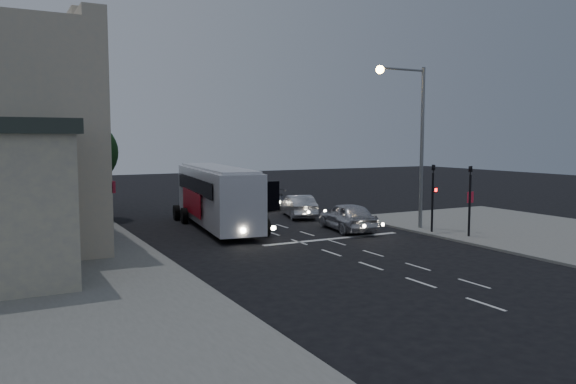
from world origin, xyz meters
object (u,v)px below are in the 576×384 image
car_sedan_c (228,191)px  street_tree (85,149)px  regulatory_sign (470,205)px  streetlight (413,128)px  tour_bus (217,195)px  car_suv (347,217)px  traffic_signal_side (470,192)px  car_sedan_b (256,196)px  traffic_signal_main (433,190)px  car_sedan_a (298,206)px

car_sedan_c → street_tree: bearing=29.2°
regulatory_sign → streetlight: bearing=128.7°
street_tree → streetlight: bearing=-39.5°
tour_bus → car_suv: tour_bus is taller
car_sedan_c → traffic_signal_side: size_ratio=1.36×
car_sedan_b → traffic_signal_main: (3.49, -15.34, 1.60)m
regulatory_sign → streetlight: streetlight is taller
car_sedan_b → traffic_signal_main: 15.82m
car_suv → street_tree: (-12.30, 11.22, 3.69)m
streetlight → car_sedan_b: bearing=103.1°
car_sedan_a → street_tree: bearing=-6.7°
car_sedan_c → tour_bus: bearing=67.1°
traffic_signal_side → streetlight: streetlight is taller
car_suv → car_sedan_c: (-0.15, 17.61, -0.03)m
traffic_signal_side → regulatory_sign: traffic_signal_side is taller
regulatory_sign → car_sedan_c: bearing=103.9°
car_sedan_b → streetlight: streetlight is taller
car_sedan_b → traffic_signal_side: 17.89m
car_sedan_c → street_tree: 14.23m
car_sedan_a → streetlight: (3.02, -7.71, 4.99)m
tour_bus → streetlight: bearing=-26.1°
tour_bus → car_sedan_c: (5.92, 13.05, -1.14)m
car_suv → street_tree: street_tree is taller
car_sedan_b → car_sedan_c: bearing=-91.6°
tour_bus → traffic_signal_side: (10.27, -9.56, 0.50)m
streetlight → car_sedan_c: bearing=100.0°
car_suv → traffic_signal_main: 4.90m
car_sedan_a → regulatory_sign: (4.98, -10.15, 0.86)m
car_sedan_a → regulatory_sign: size_ratio=2.04×
streetlight → car_sedan_a: bearing=111.4°
street_tree → traffic_signal_side: bearing=-44.5°
traffic_signal_side → tour_bus: bearing=137.0°
car_sedan_c → traffic_signal_side: bearing=102.4°
traffic_signal_side → regulatory_sign: 1.61m
streetlight → street_tree: (-15.55, 12.82, -1.23)m
car_suv → street_tree: size_ratio=0.76×
car_sedan_b → traffic_signal_side: size_ratio=1.38×
car_suv → regulatory_sign: (5.20, -4.04, 0.79)m
car_suv → car_sedan_a: car_suv is taller
traffic_signal_side → street_tree: street_tree is taller
streetlight → car_suv: bearing=153.8°
car_sedan_a → traffic_signal_side: bearing=125.2°
tour_bus → traffic_signal_main: (9.57, -7.59, 0.50)m
traffic_signal_main → tour_bus: bearing=141.6°
streetlight → tour_bus: bearing=146.5°
tour_bus → traffic_signal_side: bearing=-35.6°
car_sedan_c → streetlight: bearing=101.5°
traffic_signal_main → car_sedan_a: bearing=109.8°
car_suv → car_sedan_a: (0.22, 6.11, -0.07)m
tour_bus → car_sedan_a: (6.29, 1.55, -1.18)m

